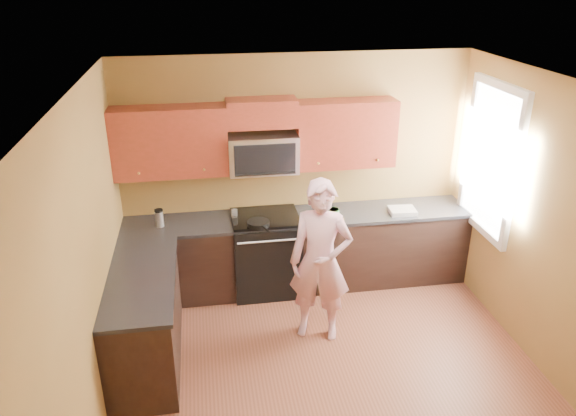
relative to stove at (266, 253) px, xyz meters
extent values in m
plane|color=brown|center=(0.40, -1.68, -0.47)|extent=(4.00, 4.00, 0.00)
plane|color=white|center=(0.40, -1.68, 2.23)|extent=(4.00, 4.00, 0.00)
plane|color=brown|center=(0.40, 0.32, 0.88)|extent=(4.00, 0.00, 4.00)
plane|color=brown|center=(-1.60, -1.68, 0.88)|extent=(0.00, 4.00, 4.00)
plane|color=brown|center=(2.40, -1.68, 0.88)|extent=(0.00, 4.00, 4.00)
cube|color=black|center=(0.40, 0.02, -0.03)|extent=(4.00, 0.60, 0.88)
cube|color=black|center=(-1.30, -1.08, -0.03)|extent=(0.60, 1.60, 0.88)
cube|color=black|center=(0.40, 0.01, 0.43)|extent=(4.00, 0.62, 0.04)
cube|color=black|center=(-1.29, -1.08, 0.43)|extent=(0.62, 1.60, 0.04)
cube|color=maroon|center=(0.00, 0.16, 1.62)|extent=(0.76, 0.33, 0.30)
imported|color=pink|center=(0.43, -0.96, 0.38)|extent=(0.72, 0.59, 1.71)
cube|color=#B27F47|center=(0.81, -0.20, 0.45)|extent=(0.14, 0.14, 0.01)
ellipsoid|color=silver|center=(0.45, -0.15, 0.48)|extent=(0.13, 0.14, 0.06)
ellipsoid|color=silver|center=(0.79, -0.12, 0.48)|extent=(0.14, 0.15, 0.07)
cube|color=white|center=(1.59, -0.10, 0.47)|extent=(0.32, 0.26, 0.05)
cylinder|color=silver|center=(-0.34, 0.03, 0.51)|extent=(0.08, 0.08, 0.12)
camera|label=1|loc=(-0.66, -5.58, 3.06)|focal=34.08mm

